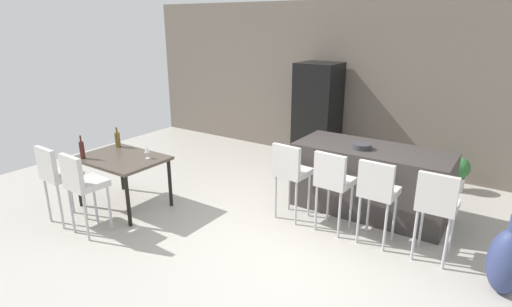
{
  "coord_description": "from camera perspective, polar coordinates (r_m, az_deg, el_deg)",
  "views": [
    {
      "loc": [
        2.31,
        -3.92,
        2.52
      ],
      "look_at": [
        -0.55,
        0.3,
        0.85
      ],
      "focal_mm": 28.26,
      "sensor_mm": 36.0,
      "label": 1
    }
  ],
  "objects": [
    {
      "name": "bar_chair_middle",
      "position": [
        5.0,
        10.87,
        -3.6
      ],
      "size": [
        0.42,
        0.42,
        1.05
      ],
      "color": "beige",
      "rests_on": "ground_plane"
    },
    {
      "name": "ground_plane",
      "position": [
        5.2,
        3.24,
        -10.89
      ],
      "size": [
        10.0,
        10.0,
        0.0
      ],
      "primitive_type": "plane",
      "color": "#ADA89E"
    },
    {
      "name": "wine_bottle_far",
      "position": [
        6.34,
        -19.01,
        1.91
      ],
      "size": [
        0.08,
        0.08,
        0.3
      ],
      "color": "brown",
      "rests_on": "dining_table"
    },
    {
      "name": "dining_chair_far",
      "position": [
        5.27,
        -23.43,
        -3.66
      ],
      "size": [
        0.42,
        0.42,
        1.05
      ],
      "color": "beige",
      "rests_on": "ground_plane"
    },
    {
      "name": "fruit_bowl",
      "position": [
        5.51,
        14.76,
        1.0
      ],
      "size": [
        0.25,
        0.25,
        0.07
      ],
      "primitive_type": "cylinder",
      "color": "#333338",
      "rests_on": "kitchen_island"
    },
    {
      "name": "wine_bottle_right",
      "position": [
        5.97,
        -23.41,
        0.5
      ],
      "size": [
        0.07,
        0.07,
        0.33
      ],
      "color": "#471E19",
      "rests_on": "dining_table"
    },
    {
      "name": "bar_chair_far",
      "position": [
        4.71,
        24.25,
        -6.35
      ],
      "size": [
        0.4,
        0.4,
        1.05
      ],
      "color": "beige",
      "rests_on": "ground_plane"
    },
    {
      "name": "bar_chair_right",
      "position": [
        4.83,
        16.85,
        -4.87
      ],
      "size": [
        0.41,
        0.41,
        1.05
      ],
      "color": "beige",
      "rests_on": "ground_plane"
    },
    {
      "name": "bar_chair_left",
      "position": [
        5.24,
        4.92,
        -2.3
      ],
      "size": [
        0.43,
        0.43,
        1.05
      ],
      "color": "beige",
      "rests_on": "ground_plane"
    },
    {
      "name": "dining_chair_near",
      "position": [
        5.71,
        -26.36,
        -2.45
      ],
      "size": [
        0.42,
        0.42,
        1.05
      ],
      "color": "beige",
      "rests_on": "ground_plane"
    },
    {
      "name": "potted_plant",
      "position": [
        6.98,
        26.65,
        -2.31
      ],
      "size": [
        0.34,
        0.34,
        0.55
      ],
      "color": "beige",
      "rests_on": "ground_plane"
    },
    {
      "name": "kitchen_island",
      "position": [
        5.74,
        15.84,
        -3.63
      ],
      "size": [
        2.04,
        0.88,
        0.92
      ],
      "primitive_type": "cube",
      "color": "#383330",
      "rests_on": "ground_plane"
    },
    {
      "name": "dining_table",
      "position": [
        5.9,
        -18.45,
        -1.15
      ],
      "size": [
        1.18,
        0.85,
        0.74
      ],
      "color": "#4C4238",
      "rests_on": "ground_plane"
    },
    {
      "name": "refrigerator",
      "position": [
        7.47,
        8.68,
        5.56
      ],
      "size": [
        0.72,
        0.68,
        1.84
      ],
      "primitive_type": "cube",
      "color": "black",
      "rests_on": "ground_plane"
    },
    {
      "name": "floor_vase",
      "position": [
        4.64,
        32.06,
        -12.77
      ],
      "size": [
        0.36,
        0.36,
        0.83
      ],
      "color": "navy",
      "rests_on": "ground_plane"
    },
    {
      "name": "back_wall",
      "position": [
        7.48,
        16.0,
        9.22
      ],
      "size": [
        10.0,
        0.12,
        2.9
      ],
      "primitive_type": "cube",
      "color": "#665B51",
      "rests_on": "ground_plane"
    },
    {
      "name": "wine_glass_left",
      "position": [
        5.68,
        -15.19,
        0.53
      ],
      "size": [
        0.07,
        0.07,
        0.17
      ],
      "color": "silver",
      "rests_on": "dining_table"
    }
  ]
}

